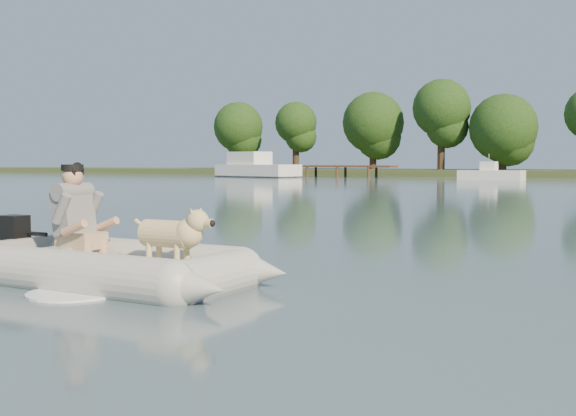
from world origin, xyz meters
The scene contains 8 objects.
water centered at (0.00, 0.00, 0.00)m, with size 160.00×160.00×0.00m, color slate.
dock centered at (-26.00, 52.00, 0.52)m, with size 18.00×2.00×1.04m, color #4C331E, non-canonical shape.
dinghy centered at (-0.47, -0.49, 0.62)m, with size 4.58×2.78×1.44m, color #ADADA8, non-canonical shape.
man centered at (-1.20, -0.43, 0.81)m, with size 0.76×0.65×1.13m, color slate, non-canonical shape.
dog centered at (0.21, -0.44, 0.54)m, with size 0.98×0.35×0.65m, color tan, non-canonical shape.
outboard_motor centered at (-2.21, -0.48, 0.33)m, with size 0.43×0.30×0.82m, color black, non-canonical shape.
cabin_cruiser centered at (-27.94, 47.33, 1.12)m, with size 8.58×3.06×2.66m, color white, non-canonical shape.
motorboat centered at (-7.60, 47.25, 0.92)m, with size 4.81×1.85×2.03m, color white, non-canonical shape.
Camera 1 is at (5.20, -6.69, 1.39)m, focal length 45.00 mm.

